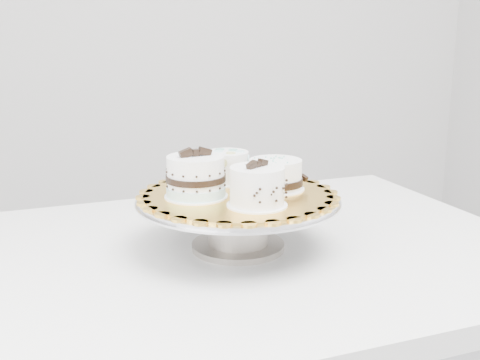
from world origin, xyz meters
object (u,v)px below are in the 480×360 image
object	(u,v)px
cake_dots	(227,167)
table	(215,284)
cake_board	(238,195)
cake_swirl	(257,188)
cake_ribbon	(276,175)
cake_stand	(238,213)
cake_banded	(196,178)

from	to	relation	value
cake_dots	table	bearing A→B (deg)	-138.85
cake_board	cake_swirl	xyz separation A→B (m)	(0.01, -0.09, 0.04)
cake_board	cake_ribbon	world-z (taller)	cake_ribbon
cake_stand	cake_swirl	bearing A→B (deg)	-85.84
cake_stand	cake_banded	distance (m)	0.11
cake_swirl	cake_ribbon	size ratio (longest dim) A/B	1.01
table	cake_swirl	size ratio (longest dim) A/B	9.85
cake_stand	cake_ribbon	distance (m)	0.11
cake_board	cake_ribbon	size ratio (longest dim) A/B	2.74
cake_swirl	cake_dots	distance (m)	0.18
table	cake_dots	bearing A→B (deg)	56.02
cake_stand	cake_board	bearing A→B (deg)	180.00
cake_stand	cake_banded	xyz separation A→B (m)	(-0.08, 0.00, 0.08)
table	cake_board	world-z (taller)	cake_board
cake_stand	cake_dots	xyz separation A→B (m)	(0.01, 0.09, 0.07)
cake_dots	cake_ribbon	bearing A→B (deg)	-65.83
cake_stand	cake_banded	size ratio (longest dim) A/B	3.27
cake_swirl	cake_banded	xyz separation A→B (m)	(-0.09, 0.09, 0.00)
table	cake_dots	world-z (taller)	cake_dots
cake_stand	cake_dots	size ratio (longest dim) A/B	3.59
cake_board	cake_stand	bearing A→B (deg)	0.00
cake_swirl	cake_dots	size ratio (longest dim) A/B	1.21
cake_swirl	cake_stand	bearing A→B (deg)	63.29
cake_board	cake_dots	bearing A→B (deg)	85.73
cake_swirl	cake_dots	world-z (taller)	cake_swirl
cake_board	cake_dots	world-z (taller)	cake_dots
table	cake_board	distance (m)	0.19
table	cake_banded	xyz separation A→B (m)	(-0.04, 0.00, 0.22)
table	cake_swirl	bearing A→B (deg)	-61.93
cake_board	cake_banded	bearing A→B (deg)	177.37
cake_stand	cake_ribbon	world-z (taller)	cake_ribbon
table	cake_dots	size ratio (longest dim) A/B	11.93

